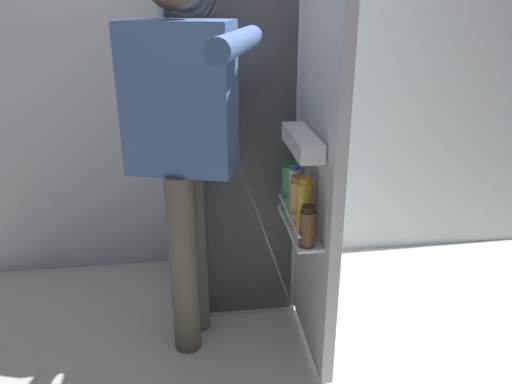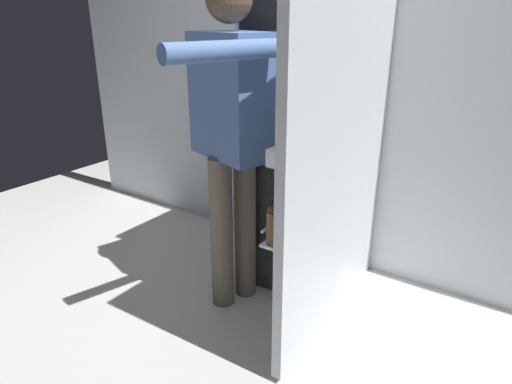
% 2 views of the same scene
% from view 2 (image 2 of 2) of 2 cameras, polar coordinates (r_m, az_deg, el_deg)
% --- Properties ---
extents(ground_plane, '(5.86, 5.86, 0.00)m').
position_cam_2_polar(ground_plane, '(2.47, 0.01, -15.84)').
color(ground_plane, silver).
extents(kitchen_wall, '(4.40, 0.10, 2.43)m').
position_cam_2_polar(kitchen_wall, '(2.76, 10.96, 15.27)').
color(kitchen_wall, silver).
rests_on(kitchen_wall, ground_plane).
extents(refrigerator, '(0.63, 1.15, 1.73)m').
position_cam_2_polar(refrigerator, '(2.46, 7.10, 6.42)').
color(refrigerator, silver).
rests_on(refrigerator, ground_plane).
extents(person, '(0.56, 0.81, 1.67)m').
position_cam_2_polar(person, '(2.23, -2.96, 8.71)').
color(person, '#665B4C').
rests_on(person, ground_plane).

